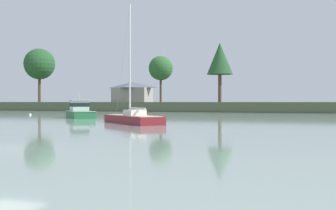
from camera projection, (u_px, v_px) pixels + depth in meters
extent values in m
plane|color=gray|center=(6.00, 149.00, 17.32)|extent=(439.63, 439.63, 0.00)
cube|color=#4C563D|center=(261.00, 106.00, 93.88)|extent=(197.83, 41.41, 1.90)
cube|color=#236B3D|center=(80.00, 116.00, 50.32)|extent=(6.26, 6.57, 1.33)
cone|color=#236B3D|center=(75.00, 116.00, 53.40)|extent=(2.87, 2.85, 2.19)
cube|color=silver|center=(80.00, 111.00, 50.31)|extent=(6.42, 6.73, 0.05)
cube|color=silver|center=(79.00, 106.00, 50.74)|extent=(3.15, 3.19, 1.26)
cube|color=#19232D|center=(79.00, 105.00, 50.73)|extent=(3.21, 3.26, 0.46)
cube|color=beige|center=(79.00, 100.00, 50.73)|extent=(3.58, 3.63, 0.06)
cylinder|color=silver|center=(79.00, 96.00, 50.73)|extent=(0.03, 0.03, 0.96)
cube|color=maroon|center=(133.00, 122.00, 37.64)|extent=(7.83, 7.22, 1.19)
cube|color=#CCB78E|center=(133.00, 115.00, 37.63)|extent=(7.26, 6.68, 0.04)
cube|color=silver|center=(135.00, 113.00, 37.27)|extent=(2.37, 2.34, 0.50)
cylinder|color=silver|center=(130.00, 60.00, 38.17)|extent=(0.17, 0.17, 10.24)
cylinder|color=silver|center=(137.00, 109.00, 36.76)|extent=(2.60, 2.27, 0.13)
cylinder|color=silver|center=(137.00, 108.00, 36.76)|extent=(2.35, 2.06, 0.14)
cylinder|color=#999999|center=(123.00, 61.00, 39.62)|extent=(2.53, 2.19, 10.20)
sphere|color=white|center=(30.00, 115.00, 61.37)|extent=(0.37, 0.37, 0.37)
torus|color=#333338|center=(30.00, 113.00, 61.37)|extent=(0.12, 0.12, 0.02)
cylinder|color=brown|center=(39.00, 86.00, 108.77)|extent=(0.72, 0.72, 8.17)
sphere|color=#235128|center=(39.00, 64.00, 108.72)|extent=(8.09, 8.09, 8.09)
cylinder|color=brown|center=(220.00, 80.00, 81.47)|extent=(0.69, 0.69, 8.86)
cone|color=#235128|center=(220.00, 58.00, 81.44)|extent=(5.09, 5.09, 6.22)
cylinder|color=brown|center=(161.00, 88.00, 101.77)|extent=(0.56, 0.56, 6.98)
sphere|color=#2D602D|center=(161.00, 68.00, 101.73)|extent=(5.99, 5.99, 5.99)
cube|color=#9E998E|center=(132.00, 95.00, 111.71)|extent=(9.69, 6.08, 3.82)
pyramid|color=#565B66|center=(132.00, 85.00, 111.69)|extent=(10.47, 6.57, 1.61)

